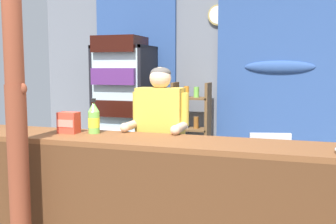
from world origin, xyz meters
The scene contains 10 objects.
back_wall_curtained centered at (0.02, 2.87, 1.45)m, with size 4.79×0.22×2.83m.
stall_counter centered at (0.10, 0.29, 0.61)m, with size 3.46×0.54×0.99m.
timber_post centered at (-0.73, -0.02, 1.35)m, with size 0.17×0.15×2.81m.
drink_fridge centered at (-0.90, 2.23, 1.04)m, with size 0.68×0.69×1.91m.
bottle_shelf_rack centered at (-0.09, 2.52, 0.70)m, with size 0.48×0.28×1.34m.
plastic_lawn_chair centered at (0.92, 1.87, 0.49)m, with size 0.53×0.53×0.86m.
shopkeeper centered at (0.05, 0.89, 0.97)m, with size 0.52×0.42×1.53m.
soda_bottle_lime_soda centered at (-0.39, 0.51, 1.11)m, with size 0.10×0.10×0.29m.
soda_bottle_water centered at (-1.25, 0.54, 1.08)m, with size 0.07×0.07×0.21m.
snack_box_crackers centered at (-0.60, 0.45, 1.08)m, with size 0.16×0.11×0.17m.
Camera 1 is at (1.16, -2.34, 1.52)m, focal length 41.89 mm.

